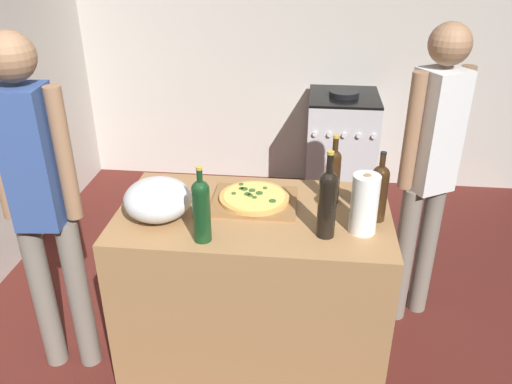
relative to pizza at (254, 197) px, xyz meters
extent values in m
cube|color=#511E19|center=(0.03, 0.68, -0.98)|extent=(4.15, 3.71, 0.02)
cube|color=#BCB7AD|center=(0.03, 2.29, 0.33)|extent=(4.15, 0.10, 2.60)
cube|color=#9E7247|center=(0.01, -0.08, -0.50)|extent=(1.26, 0.72, 0.94)
cube|color=olive|center=(0.00, 0.00, -0.02)|extent=(0.40, 0.32, 0.02)
cylinder|color=tan|center=(0.00, 0.00, 0.00)|extent=(0.33, 0.33, 0.02)
cylinder|color=#EAC660|center=(0.00, 0.00, 0.01)|extent=(0.29, 0.29, 0.00)
cylinder|color=#335926|center=(-0.03, 0.00, 0.01)|extent=(0.03, 0.03, 0.01)
cylinder|color=#335926|center=(-0.02, 0.04, 0.01)|extent=(0.03, 0.03, 0.01)
cylinder|color=#335926|center=(-0.07, 0.06, 0.01)|extent=(0.02, 0.02, 0.01)
cylinder|color=#335926|center=(0.04, 0.08, 0.01)|extent=(0.02, 0.02, 0.01)
cylinder|color=#335926|center=(-0.05, 0.05, 0.01)|extent=(0.03, 0.03, 0.01)
cylinder|color=#335926|center=(-0.10, 0.00, 0.01)|extent=(0.02, 0.02, 0.01)
cylinder|color=#335926|center=(-0.08, 0.10, 0.01)|extent=(0.02, 0.02, 0.01)
cylinder|color=#335926|center=(0.02, 0.02, 0.01)|extent=(0.03, 0.03, 0.01)
cylinder|color=#335926|center=(-0.02, -0.01, 0.01)|extent=(0.03, 0.03, 0.01)
cylinder|color=#335926|center=(0.09, -0.05, 0.01)|extent=(0.03, 0.03, 0.01)
cylinder|color=#335926|center=(0.00, -0.03, 0.01)|extent=(0.02, 0.02, 0.01)
cylinder|color=#B2B2B7|center=(-0.41, -0.18, -0.03)|extent=(0.13, 0.13, 0.01)
ellipsoid|color=silver|center=(-0.41, -0.18, 0.06)|extent=(0.30, 0.30, 0.18)
cylinder|color=white|center=(0.49, -0.20, 0.10)|extent=(0.12, 0.12, 0.27)
cylinder|color=#997551|center=(0.49, -0.20, 0.10)|extent=(0.03, 0.03, 0.27)
cylinder|color=#143819|center=(-0.18, -0.34, 0.09)|extent=(0.08, 0.08, 0.24)
sphere|color=#143819|center=(-0.18, -0.34, 0.21)|extent=(0.08, 0.08, 0.08)
cylinder|color=#143819|center=(-0.18, -0.34, 0.26)|extent=(0.02, 0.02, 0.07)
cylinder|color=gold|center=(-0.18, -0.34, 0.30)|extent=(0.03, 0.03, 0.01)
cylinder|color=#331E0F|center=(0.56, -0.09, 0.08)|extent=(0.08, 0.08, 0.22)
sphere|color=#331E0F|center=(0.56, -0.09, 0.19)|extent=(0.08, 0.08, 0.08)
cylinder|color=#331E0F|center=(0.56, -0.09, 0.25)|extent=(0.03, 0.03, 0.07)
cylinder|color=black|center=(0.56, -0.09, 0.29)|extent=(0.03, 0.03, 0.01)
cylinder|color=black|center=(0.33, -0.25, 0.10)|extent=(0.08, 0.08, 0.26)
sphere|color=black|center=(0.33, -0.25, 0.23)|extent=(0.08, 0.08, 0.08)
cylinder|color=black|center=(0.33, -0.25, 0.30)|extent=(0.03, 0.03, 0.09)
cylinder|color=gold|center=(0.33, -0.25, 0.35)|extent=(0.03, 0.03, 0.01)
cylinder|color=#331E0F|center=(0.37, 0.06, 0.08)|extent=(0.06, 0.06, 0.23)
sphere|color=#331E0F|center=(0.37, 0.06, 0.20)|extent=(0.06, 0.06, 0.06)
cylinder|color=#331E0F|center=(0.37, 0.06, 0.26)|extent=(0.03, 0.03, 0.08)
cylinder|color=gold|center=(0.37, 0.06, 0.30)|extent=(0.03, 0.03, 0.01)
cube|color=#B7B7BC|center=(0.51, 1.89, -0.52)|extent=(0.55, 0.59, 0.89)
cube|color=black|center=(0.51, 1.89, -0.06)|extent=(0.55, 0.59, 0.02)
cylinder|color=silver|center=(0.29, 1.58, -0.27)|extent=(0.04, 0.02, 0.04)
cylinder|color=silver|center=(0.40, 1.58, -0.27)|extent=(0.04, 0.02, 0.04)
cylinder|color=silver|center=(0.51, 1.58, -0.27)|extent=(0.04, 0.02, 0.04)
cylinder|color=silver|center=(0.62, 1.58, -0.27)|extent=(0.04, 0.02, 0.04)
cylinder|color=silver|center=(0.73, 1.58, -0.27)|extent=(0.04, 0.02, 0.04)
cylinder|color=black|center=(0.50, 1.87, -0.03)|extent=(0.23, 0.23, 0.04)
cylinder|color=slate|center=(-1.06, -0.18, -0.53)|extent=(0.11, 0.11, 0.87)
cylinder|color=slate|center=(-0.88, -0.17, -0.53)|extent=(0.11, 0.11, 0.87)
cube|color=#334C8C|center=(-0.97, -0.17, 0.23)|extent=(0.22, 0.22, 0.65)
cylinder|color=#936B4C|center=(-0.82, -0.16, 0.25)|extent=(0.08, 0.08, 0.62)
sphere|color=#936B4C|center=(-0.97, -0.17, 0.68)|extent=(0.21, 0.21, 0.21)
cylinder|color=slate|center=(0.96, 0.47, -0.54)|extent=(0.11, 0.11, 0.85)
cylinder|color=slate|center=(0.82, 0.39, -0.54)|extent=(0.11, 0.11, 0.85)
cube|color=silver|center=(0.89, 0.43, 0.21)|extent=(0.28, 0.28, 0.64)
cylinder|color=#936B4C|center=(1.02, 0.51, 0.22)|extent=(0.08, 0.08, 0.61)
cylinder|color=#936B4C|center=(0.76, 0.36, 0.22)|extent=(0.08, 0.08, 0.61)
sphere|color=#936B4C|center=(0.89, 0.43, 0.65)|extent=(0.21, 0.21, 0.21)
camera|label=1|loc=(0.24, -2.16, 1.15)|focal=36.47mm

